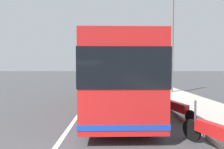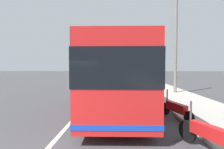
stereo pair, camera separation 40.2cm
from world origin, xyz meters
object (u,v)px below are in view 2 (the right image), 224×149
at_px(coach_bus, 116,74).
at_px(car_behind_bus, 103,74).
at_px(motorcycle_far_end, 176,109).
at_px(car_far_distant, 97,78).
at_px(motorcycle_nearest_curb, 211,136).
at_px(motorcycle_mid_row, 160,99).
at_px(utility_pole, 176,46).

xyz_separation_m(coach_bus, car_behind_bus, (32.83, 3.81, -1.18)).
distance_m(motorcycle_far_end, car_far_distant, 20.67).
bearing_deg(motorcycle_nearest_curb, motorcycle_far_end, -24.17).
bearing_deg(car_far_distant, motorcycle_mid_row, 22.94).
xyz_separation_m(motorcycle_far_end, utility_pole, (7.69, -2.36, 3.65)).
distance_m(coach_bus, motorcycle_nearest_curb, 6.34).
bearing_deg(motorcycle_nearest_curb, utility_pole, -35.16).
relative_size(car_behind_bus, utility_pole, 0.58).
bearing_deg(motorcycle_far_end, car_far_distant, 0.27).
bearing_deg(motorcycle_far_end, coach_bus, 30.71).
xyz_separation_m(motorcycle_far_end, car_far_distant, (19.81, 5.90, 0.24)).
distance_m(motorcycle_far_end, car_behind_bus, 35.89).
height_order(motorcycle_nearest_curb, utility_pole, utility_pole).
relative_size(motorcycle_nearest_curb, car_far_distant, 0.46).
distance_m(motorcycle_nearest_curb, utility_pole, 11.69).
bearing_deg(car_behind_bus, motorcycle_nearest_curb, 6.82).
xyz_separation_m(coach_bus, car_far_distant, (17.33, 3.24, -1.21)).
height_order(coach_bus, motorcycle_mid_row, coach_bus).
height_order(motorcycle_far_end, car_behind_bus, car_behind_bus).
bearing_deg(car_far_distant, car_behind_bus, -173.51).
bearing_deg(utility_pole, motorcycle_nearest_curb, 167.24).
bearing_deg(motorcycle_far_end, motorcycle_nearest_curb, 161.93).
height_order(motorcycle_far_end, utility_pole, utility_pole).
bearing_deg(car_far_distant, utility_pole, 38.65).
bearing_deg(coach_bus, motorcycle_mid_row, -88.28).
distance_m(car_far_distant, utility_pole, 15.05).
height_order(coach_bus, car_behind_bus, coach_bus).
relative_size(coach_bus, utility_pole, 1.33).
height_order(motorcycle_mid_row, utility_pole, utility_pole).
xyz_separation_m(motorcycle_nearest_curb, car_behind_bus, (38.44, 6.37, 0.26)).
relative_size(car_behind_bus, car_far_distant, 1.00).
bearing_deg(motorcycle_nearest_curb, coach_bus, 2.09).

